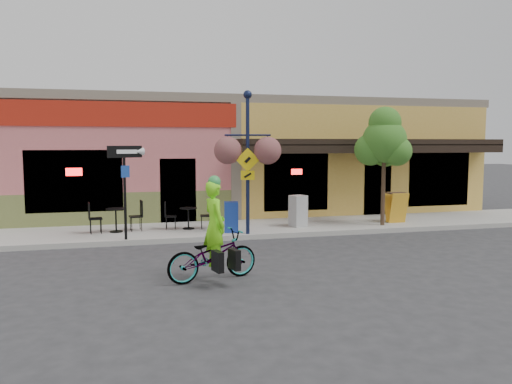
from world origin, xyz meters
TOP-DOWN VIEW (x-y plane):
  - ground at (0.00, 0.00)m, footprint 90.00×90.00m
  - sidewalk at (0.00, 2.00)m, footprint 24.00×3.00m
  - curb at (0.00, 0.55)m, footprint 24.00×0.12m
  - building at (0.00, 7.50)m, footprint 18.20×8.20m
  - bicycle at (-2.96, -3.50)m, footprint 2.06×1.15m
  - cyclist_rider at (-2.91, -3.50)m, footprint 0.58×0.74m
  - lamp_post at (-1.23, 0.67)m, footprint 1.43×0.84m
  - one_way_sign at (-4.71, 0.65)m, footprint 1.00×0.60m
  - cafe_set_left at (-5.00, 1.92)m, footprint 1.65×0.98m
  - cafe_set_right at (-2.83, 1.93)m, footprint 1.52×0.88m
  - newspaper_box_blue at (-1.64, 1.08)m, footprint 0.47×0.43m
  - newspaper_box_grey at (0.63, 1.53)m, footprint 0.58×0.55m
  - street_tree at (3.39, 1.12)m, footprint 1.93×1.93m
  - sandwich_board at (4.11, 1.34)m, footprint 0.63×0.47m

SIDE VIEW (x-z plane):
  - ground at x=0.00m, z-range 0.00..0.00m
  - sidewalk at x=0.00m, z-range 0.00..0.15m
  - curb at x=0.00m, z-range 0.00..0.15m
  - bicycle at x=-2.96m, z-range 0.00..1.03m
  - cafe_set_right at x=-2.83m, z-range 0.15..1.02m
  - newspaper_box_blue at x=-1.64m, z-range 0.15..1.06m
  - cafe_set_left at x=-5.00m, z-range 0.15..1.09m
  - newspaper_box_grey at x=0.63m, z-range 0.15..1.15m
  - sandwich_board at x=4.11m, z-range 0.15..1.17m
  - cyclist_rider at x=-2.91m, z-range 0.00..1.80m
  - one_way_sign at x=-4.71m, z-range 0.15..2.74m
  - street_tree at x=3.39m, z-range 0.15..4.03m
  - lamp_post at x=-1.23m, z-range 0.15..4.34m
  - building at x=0.00m, z-range 0.00..4.50m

